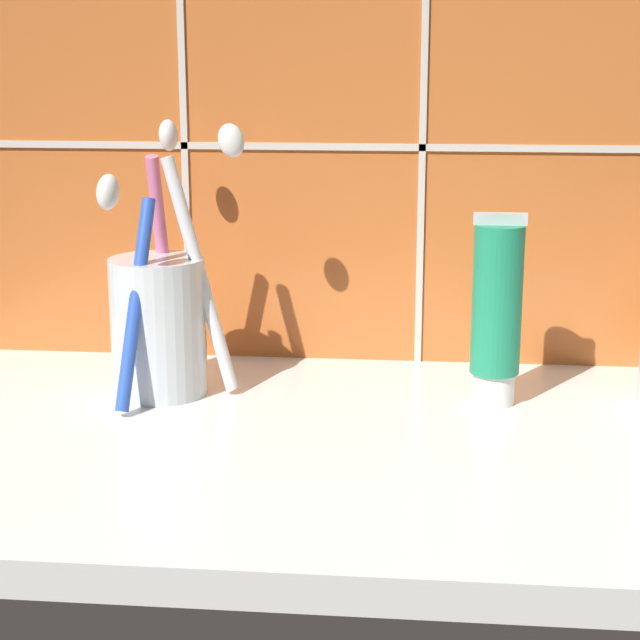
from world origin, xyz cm
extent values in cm
cube|color=white|center=(0.00, 0.00, 1.00)|extent=(69.81, 35.22, 2.00)
cube|color=#C6662D|center=(0.00, 17.86, 23.76)|extent=(79.81, 1.50, 47.51)
cube|color=beige|center=(0.00, 17.01, 18.05)|extent=(79.81, 0.24, 0.50)
cube|color=beige|center=(-15.71, 17.01, 23.76)|extent=(0.50, 0.24, 47.51)
cube|color=beige|center=(1.75, 17.01, 23.76)|extent=(0.50, 0.24, 47.51)
cylinder|color=silver|center=(-15.74, 7.57, 6.69)|extent=(6.44, 6.44, 9.39)
cylinder|color=white|center=(-12.77, 7.64, 10.26)|extent=(4.87, 1.15, 15.94)
ellipsoid|color=white|center=(-10.52, 7.76, 19.19)|extent=(2.24, 1.41, 2.55)
cylinder|color=pink|center=(-15.83, 10.11, 10.24)|extent=(1.09, 4.78, 15.90)
ellipsoid|color=white|center=(-15.75, 12.31, 19.15)|extent=(1.39, 2.22, 2.54)
cylinder|color=blue|center=(-16.41, 4.57, 8.94)|extent=(2.21, 5.57, 13.38)
ellipsoid|color=white|center=(-17.07, 1.95, 16.52)|extent=(1.83, 2.58, 2.64)
cylinder|color=white|center=(6.86, 7.57, 3.08)|extent=(2.78, 2.78, 2.16)
cylinder|color=#1E8C60|center=(6.86, 7.57, 9.07)|extent=(3.27, 3.27, 9.82)
cube|color=silver|center=(6.86, 7.57, 14.38)|extent=(3.43, 0.36, 0.80)
camera|label=1|loc=(2.05, -60.98, 24.70)|focal=60.00mm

